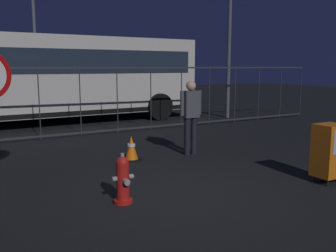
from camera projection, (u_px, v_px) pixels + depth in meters
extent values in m
plane|color=black|center=(189.00, 195.00, 5.82)|extent=(60.00, 60.00, 0.00)
cylinder|color=red|center=(123.00, 201.00, 5.48)|extent=(0.28, 0.28, 0.05)
cylinder|color=red|center=(123.00, 181.00, 5.44)|extent=(0.19, 0.19, 0.55)
sphere|color=red|center=(122.00, 163.00, 5.39)|extent=(0.19, 0.19, 0.19)
cylinder|color=gray|center=(122.00, 155.00, 5.38)|extent=(0.06, 0.06, 0.05)
cylinder|color=gray|center=(126.00, 182.00, 5.32)|extent=(0.09, 0.08, 0.09)
cylinder|color=gray|center=(114.00, 179.00, 5.37)|extent=(0.07, 0.07, 0.07)
cylinder|color=gray|center=(131.00, 176.00, 5.49)|extent=(0.07, 0.07, 0.07)
cylinder|color=black|center=(328.00, 183.00, 6.23)|extent=(0.04, 0.04, 0.12)
cylinder|color=black|center=(314.00, 178.00, 6.47)|extent=(0.04, 0.04, 0.12)
cylinder|color=black|center=(327.00, 176.00, 6.64)|extent=(0.04, 0.04, 0.12)
cube|color=orange|center=(329.00, 150.00, 6.36)|extent=(0.48, 0.40, 0.90)
cylinder|color=black|center=(187.00, 136.00, 8.41)|extent=(0.14, 0.14, 0.85)
cylinder|color=black|center=(194.00, 136.00, 8.50)|extent=(0.14, 0.14, 0.85)
cube|color=#3F3F47|center=(191.00, 104.00, 8.34)|extent=(0.36, 0.20, 0.60)
sphere|color=tan|center=(191.00, 86.00, 8.28)|extent=(0.22, 0.22, 0.22)
cylinder|color=#3F3F47|center=(182.00, 103.00, 8.22)|extent=(0.09, 0.09, 0.55)
cylinder|color=#3F3F47|center=(199.00, 102.00, 8.45)|extent=(0.09, 0.09, 0.55)
cube|color=black|center=(132.00, 159.00, 7.98)|extent=(0.36, 0.36, 0.03)
cone|color=orange|center=(131.00, 147.00, 7.94)|extent=(0.28, 0.28, 0.50)
cylinder|color=white|center=(131.00, 145.00, 7.93)|extent=(0.17, 0.17, 0.06)
cube|color=#2D2D33|center=(79.00, 68.00, 10.45)|extent=(18.00, 0.04, 0.05)
cube|color=#2D2D33|center=(81.00, 133.00, 10.74)|extent=(18.00, 0.04, 0.05)
cylinder|color=#2D2D33|center=(39.00, 103.00, 10.05)|extent=(0.03, 0.03, 2.00)
cylinder|color=#2D2D33|center=(80.00, 102.00, 10.60)|extent=(0.03, 0.03, 2.00)
cylinder|color=#2D2D33|center=(117.00, 100.00, 11.14)|extent=(0.03, 0.03, 2.00)
cylinder|color=#2D2D33|center=(151.00, 98.00, 11.69)|extent=(0.03, 0.03, 2.00)
cylinder|color=#2D2D33|center=(181.00, 97.00, 12.24)|extent=(0.03, 0.03, 2.00)
cylinder|color=#2D2D33|center=(209.00, 96.00, 12.79)|extent=(0.03, 0.03, 2.00)
cylinder|color=#2D2D33|center=(235.00, 94.00, 13.33)|extent=(0.03, 0.03, 2.00)
cylinder|color=#2D2D33|center=(259.00, 93.00, 13.88)|extent=(0.03, 0.03, 2.00)
cylinder|color=#2D2D33|center=(281.00, 92.00, 14.43)|extent=(0.03, 0.03, 2.00)
cylinder|color=#2D2D33|center=(301.00, 91.00, 14.97)|extent=(0.03, 0.03, 2.00)
cube|color=beige|center=(50.00, 76.00, 12.99)|extent=(10.55, 2.70, 2.65)
cube|color=#1E2838|center=(49.00, 62.00, 12.92)|extent=(9.92, 2.71, 0.80)
cube|color=black|center=(52.00, 110.00, 13.18)|extent=(10.34, 2.71, 0.16)
cylinder|color=black|center=(160.00, 107.00, 13.96)|extent=(1.01, 0.30, 1.00)
cylinder|color=black|center=(131.00, 101.00, 16.09)|extent=(1.01, 0.30, 1.00)
cylinder|color=black|center=(58.00, 104.00, 15.12)|extent=(1.03, 0.39, 1.00)
cylinder|color=black|center=(52.00, 99.00, 17.40)|extent=(1.03, 0.39, 1.00)
cylinder|color=#4C4F54|center=(230.00, 7.00, 14.01)|extent=(0.14, 0.14, 8.40)
cylinder|color=#4C4F54|center=(34.00, 27.00, 15.83)|extent=(0.14, 0.14, 7.29)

